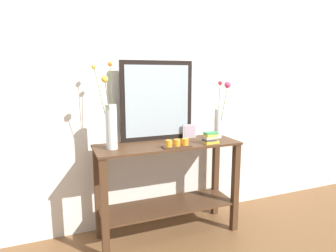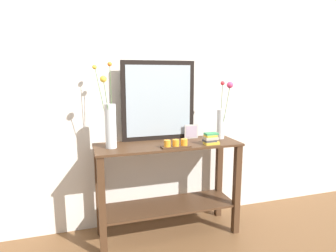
{
  "view_description": "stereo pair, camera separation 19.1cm",
  "coord_description": "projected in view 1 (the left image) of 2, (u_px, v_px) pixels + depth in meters",
  "views": [
    {
      "loc": [
        -0.93,
        -2.3,
        1.45
      ],
      "look_at": [
        0.0,
        0.0,
        1.01
      ],
      "focal_mm": 31.06,
      "sensor_mm": 36.0,
      "label": 1
    },
    {
      "loc": [
        -0.75,
        -2.37,
        1.45
      ],
      "look_at": [
        0.0,
        0.0,
        1.01
      ],
      "focal_mm": 31.06,
      "sensor_mm": 36.0,
      "label": 2
    }
  ],
  "objects": [
    {
      "name": "picture_frame_small",
      "position": [
        189.0,
        131.0,
        2.76
      ],
      "size": [
        0.13,
        0.01,
        0.13
      ],
      "color": "#B7B2AD",
      "rests_on": "console_table"
    },
    {
      "name": "ground_plane",
      "position": [
        168.0,
        233.0,
        2.7
      ],
      "size": [
        7.0,
        6.0,
        0.02
      ],
      "primitive_type": "cube",
      "color": "brown"
    },
    {
      "name": "console_table",
      "position": [
        168.0,
        178.0,
        2.61
      ],
      "size": [
        1.28,
        0.43,
        0.85
      ],
      "color": "#472D1C",
      "rests_on": "ground"
    },
    {
      "name": "candle_tray",
      "position": [
        177.0,
        144.0,
        2.42
      ],
      "size": [
        0.24,
        0.09,
        0.07
      ],
      "color": "#472D1C",
      "rests_on": "console_table"
    },
    {
      "name": "mirror_leaning",
      "position": [
        157.0,
        101.0,
        2.64
      ],
      "size": [
        0.68,
        0.03,
        0.72
      ],
      "color": "black",
      "rests_on": "console_table"
    },
    {
      "name": "vase_right",
      "position": [
        219.0,
        118.0,
        2.75
      ],
      "size": [
        0.1,
        0.14,
        0.54
      ],
      "color": "silver",
      "rests_on": "console_table"
    },
    {
      "name": "book_stack",
      "position": [
        210.0,
        138.0,
        2.54
      ],
      "size": [
        0.13,
        0.1,
        0.1
      ],
      "color": "gold",
      "rests_on": "console_table"
    },
    {
      "name": "wall_back",
      "position": [
        155.0,
        85.0,
        2.77
      ],
      "size": [
        6.4,
        0.08,
        2.7
      ],
      "primitive_type": "cube",
      "color": "silver",
      "rests_on": "ground"
    },
    {
      "name": "tall_vase_left",
      "position": [
        111.0,
        123.0,
        2.33
      ],
      "size": [
        0.16,
        0.25,
        0.7
      ],
      "color": "silver",
      "rests_on": "console_table"
    }
  ]
}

